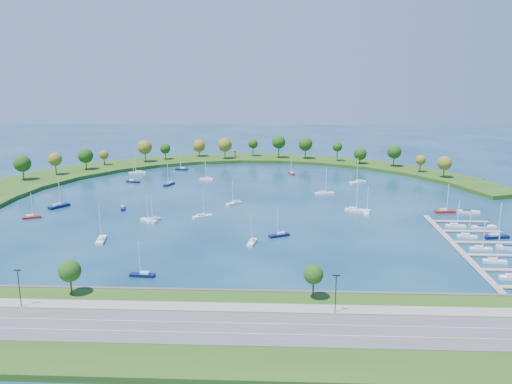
{
  "coord_description": "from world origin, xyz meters",
  "views": [
    {
      "loc": [
        15.52,
        -235.85,
        61.16
      ],
      "look_at": [
        5.0,
        5.0,
        4.0
      ],
      "focal_mm": 36.72,
      "sensor_mm": 36.0,
      "label": 1
    }
  ],
  "objects_px": {
    "moored_boat_15": "(123,207)",
    "moored_boat_19": "(279,234)",
    "moored_boat_4": "(207,179)",
    "moored_boat_16": "(133,181)",
    "docked_boat_9": "(484,227)",
    "moored_boat_5": "(59,205)",
    "moored_boat_20": "(358,182)",
    "moored_boat_13": "(137,172)",
    "docked_boat_4": "(481,248)",
    "moored_boat_14": "(234,202)",
    "docked_boat_10": "(445,211)",
    "moored_boat_17": "(367,212)",
    "moored_boat_2": "(202,216)",
    "dock_system": "(479,248)",
    "moored_boat_9": "(324,193)",
    "docked_boat_11": "(468,212)",
    "moored_boat_21": "(143,274)",
    "moored_boat_11": "(252,241)",
    "moored_boat_0": "(169,184)",
    "docked_boat_2": "(495,260)",
    "moored_boat_12": "(101,239)",
    "moored_boat_1": "(182,169)",
    "docked_boat_5": "(510,247)",
    "docked_boat_8": "(456,225)",
    "moored_boat_7": "(149,220)",
    "moored_boat_6": "(154,219)",
    "moored_boat_18": "(31,216)",
    "docked_boat_6": "(467,235)",
    "moored_boat_3": "(292,173)"
  },
  "relations": [
    {
      "from": "moored_boat_15",
      "to": "moored_boat_19",
      "type": "xyz_separation_m",
      "value": [
        69.52,
        -36.0,
        0.04
      ]
    },
    {
      "from": "moored_boat_4",
      "to": "moored_boat_16",
      "type": "distance_m",
      "value": 40.55
    },
    {
      "from": "docked_boat_9",
      "to": "moored_boat_16",
      "type": "bearing_deg",
      "value": 146.31
    },
    {
      "from": "moored_boat_5",
      "to": "moored_boat_20",
      "type": "height_order",
      "value": "moored_boat_5"
    },
    {
      "from": "moored_boat_4",
      "to": "moored_boat_20",
      "type": "relative_size",
      "value": 0.81
    },
    {
      "from": "moored_boat_13",
      "to": "moored_boat_15",
      "type": "distance_m",
      "value": 79.98
    },
    {
      "from": "docked_boat_4",
      "to": "moored_boat_4",
      "type": "bearing_deg",
      "value": 134.66
    },
    {
      "from": "moored_boat_14",
      "to": "docked_boat_10",
      "type": "distance_m",
      "value": 93.28
    },
    {
      "from": "moored_boat_17",
      "to": "moored_boat_19",
      "type": "bearing_deg",
      "value": 144.19
    },
    {
      "from": "moored_boat_2",
      "to": "moored_boat_13",
      "type": "xyz_separation_m",
      "value": [
        -51.86,
        91.02,
        0.06
      ]
    },
    {
      "from": "dock_system",
      "to": "docked_boat_4",
      "type": "distance_m",
      "value": 0.97
    },
    {
      "from": "moored_boat_14",
      "to": "docked_boat_10",
      "type": "relative_size",
      "value": 0.92
    },
    {
      "from": "moored_boat_9",
      "to": "docked_boat_11",
      "type": "bearing_deg",
      "value": -39.68
    },
    {
      "from": "moored_boat_21",
      "to": "moored_boat_5",
      "type": "bearing_deg",
      "value": -48.27
    },
    {
      "from": "moored_boat_9",
      "to": "moored_boat_11",
      "type": "height_order",
      "value": "moored_boat_9"
    },
    {
      "from": "moored_boat_0",
      "to": "moored_boat_15",
      "type": "relative_size",
      "value": 1.25
    },
    {
      "from": "moored_boat_0",
      "to": "docked_boat_2",
      "type": "bearing_deg",
      "value": 71.12
    },
    {
      "from": "docked_boat_2",
      "to": "docked_boat_10",
      "type": "xyz_separation_m",
      "value": [
        2.37,
        60.04,
        0.06
      ]
    },
    {
      "from": "moored_boat_12",
      "to": "moored_boat_1",
      "type": "bearing_deg",
      "value": -11.63
    },
    {
      "from": "moored_boat_11",
      "to": "docked_boat_5",
      "type": "height_order",
      "value": "moored_boat_11"
    },
    {
      "from": "docked_boat_9",
      "to": "docked_boat_8",
      "type": "bearing_deg",
      "value": 165.29
    },
    {
      "from": "moored_boat_5",
      "to": "moored_boat_21",
      "type": "height_order",
      "value": "moored_boat_5"
    },
    {
      "from": "moored_boat_13",
      "to": "dock_system",
      "type": "bearing_deg",
      "value": 123.96
    },
    {
      "from": "moored_boat_13",
      "to": "moored_boat_12",
      "type": "bearing_deg",
      "value": 82.41
    },
    {
      "from": "moored_boat_12",
      "to": "moored_boat_15",
      "type": "xyz_separation_m",
      "value": [
        -5.14,
        44.83,
        -0.11
      ]
    },
    {
      "from": "moored_boat_20",
      "to": "docked_boat_9",
      "type": "bearing_deg",
      "value": 88.6
    },
    {
      "from": "moored_boat_7",
      "to": "moored_boat_13",
      "type": "xyz_separation_m",
      "value": [
        -30.83,
        97.59,
        0.09
      ]
    },
    {
      "from": "moored_boat_2",
      "to": "moored_boat_9",
      "type": "distance_m",
      "value": 69.92
    },
    {
      "from": "moored_boat_11",
      "to": "moored_boat_19",
      "type": "distance_m",
      "value": 13.06
    },
    {
      "from": "moored_boat_0",
      "to": "docked_boat_5",
      "type": "xyz_separation_m",
      "value": [
        138.96,
        -95.66,
        -0.24
      ]
    },
    {
      "from": "moored_boat_0",
      "to": "docked_boat_8",
      "type": "distance_m",
      "value": 146.65
    },
    {
      "from": "moored_boat_2",
      "to": "docked_boat_5",
      "type": "height_order",
      "value": "moored_boat_2"
    },
    {
      "from": "moored_boat_13",
      "to": "docked_boat_9",
      "type": "relative_size",
      "value": 1.49
    },
    {
      "from": "moored_boat_6",
      "to": "docked_boat_11",
      "type": "xyz_separation_m",
      "value": [
        133.36,
        18.05,
        -0.18
      ]
    },
    {
      "from": "moored_boat_6",
      "to": "moored_boat_20",
      "type": "distance_m",
      "value": 121.34
    },
    {
      "from": "moored_boat_18",
      "to": "docked_boat_6",
      "type": "xyz_separation_m",
      "value": [
        172.93,
        -17.92,
        -0.01
      ]
    },
    {
      "from": "moored_boat_13",
      "to": "moored_boat_1",
      "type": "bearing_deg",
      "value": -167.2
    },
    {
      "from": "moored_boat_12",
      "to": "moored_boat_15",
      "type": "relative_size",
      "value": 1.4
    },
    {
      "from": "moored_boat_20",
      "to": "moored_boat_5",
      "type": "bearing_deg",
      "value": -4.17
    },
    {
      "from": "moored_boat_3",
      "to": "docked_boat_4",
      "type": "relative_size",
      "value": 0.97
    },
    {
      "from": "docked_boat_5",
      "to": "docked_boat_8",
      "type": "bearing_deg",
      "value": 122.21
    },
    {
      "from": "moored_boat_20",
      "to": "docked_boat_5",
      "type": "height_order",
      "value": "moored_boat_20"
    },
    {
      "from": "moored_boat_17",
      "to": "docked_boat_4",
      "type": "height_order",
      "value": "moored_boat_17"
    },
    {
      "from": "moored_boat_5",
      "to": "moored_boat_20",
      "type": "distance_m",
      "value": 153.05
    },
    {
      "from": "moored_boat_4",
      "to": "docked_boat_8",
      "type": "relative_size",
      "value": 1.02
    },
    {
      "from": "moored_boat_6",
      "to": "moored_boat_14",
      "type": "height_order",
      "value": "moored_boat_14"
    },
    {
      "from": "moored_boat_5",
      "to": "moored_boat_7",
      "type": "height_order",
      "value": "moored_boat_5"
    },
    {
      "from": "moored_boat_3",
      "to": "moored_boat_16",
      "type": "xyz_separation_m",
      "value": [
        -87.54,
        -26.71,
        0.02
      ]
    },
    {
      "from": "moored_boat_9",
      "to": "moored_boat_16",
      "type": "height_order",
      "value": "moored_boat_9"
    },
    {
      "from": "moored_boat_4",
      "to": "moored_boat_21",
      "type": "height_order",
      "value": "moored_boat_4"
    }
  ]
}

